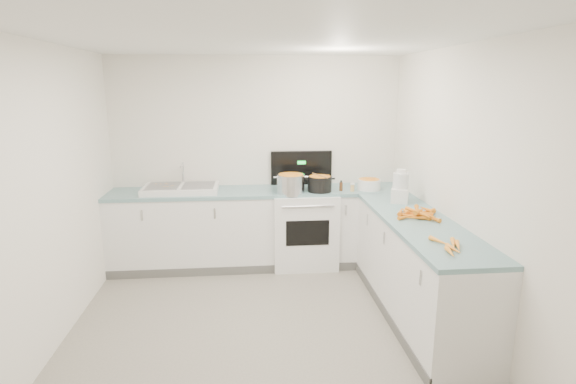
{
  "coord_description": "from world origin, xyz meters",
  "views": [
    {
      "loc": [
        -0.14,
        -3.51,
        2.15
      ],
      "look_at": [
        0.3,
        1.1,
        1.05
      ],
      "focal_mm": 28.0,
      "sensor_mm": 36.0,
      "label": 1
    }
  ],
  "objects": [
    {
      "name": "wall_right",
      "position": [
        1.75,
        0.0,
        1.25
      ],
      "size": [
        0.0,
        4.0,
        2.5
      ],
      "primitive_type": null,
      "rotation": [
        1.57,
        0.0,
        -1.57
      ],
      "color": "white",
      "rests_on": "ground"
    },
    {
      "name": "floor",
      "position": [
        0.0,
        0.0,
        0.0
      ],
      "size": [
        3.5,
        4.0,
        0.0
      ],
      "primitive_type": null,
      "color": "gray",
      "rests_on": "ground"
    },
    {
      "name": "peeled_carrots",
      "position": [
        1.4,
        -0.41,
        0.96
      ],
      "size": [
        0.2,
        0.42,
        0.04
      ],
      "color": "orange",
      "rests_on": "counter_right"
    },
    {
      "name": "counter_back",
      "position": [
        0.0,
        1.7,
        0.47
      ],
      "size": [
        3.5,
        0.62,
        0.94
      ],
      "color": "white",
      "rests_on": "ground"
    },
    {
      "name": "food_processor",
      "position": [
        1.49,
        0.99,
        1.09
      ],
      "size": [
        0.24,
        0.26,
        0.35
      ],
      "color": "white",
      "rests_on": "counter_right"
    },
    {
      "name": "extract_bottle",
      "position": [
        0.97,
        1.56,
        0.99
      ],
      "size": [
        0.04,
        0.04,
        0.1
      ],
      "primitive_type": "cylinder",
      "color": "#593319",
      "rests_on": "counter_back"
    },
    {
      "name": "ceiling",
      "position": [
        0.0,
        0.0,
        2.5
      ],
      "size": [
        3.5,
        4.0,
        0.0
      ],
      "primitive_type": null,
      "rotation": [
        3.14,
        0.0,
        0.0
      ],
      "color": "white",
      "rests_on": "ground"
    },
    {
      "name": "steel_pot",
      "position": [
        0.37,
        1.53,
        1.04
      ],
      "size": [
        0.4,
        0.4,
        0.23
      ],
      "primitive_type": "cylinder",
      "rotation": [
        0.0,
        0.0,
        0.31
      ],
      "color": "silver",
      "rests_on": "stove"
    },
    {
      "name": "sink",
      "position": [
        -0.9,
        1.7,
        0.98
      ],
      "size": [
        0.86,
        0.52,
        0.31
      ],
      "color": "white",
      "rests_on": "counter_back"
    },
    {
      "name": "black_pot",
      "position": [
        0.72,
        1.56,
        1.02
      ],
      "size": [
        0.31,
        0.31,
        0.2
      ],
      "primitive_type": "cylinder",
      "rotation": [
        0.0,
        0.0,
        -0.13
      ],
      "color": "black",
      "rests_on": "stove"
    },
    {
      "name": "wooden_spoon",
      "position": [
        0.72,
        1.56,
        1.13
      ],
      "size": [
        0.14,
        0.31,
        0.01
      ],
      "primitive_type": "cylinder",
      "rotation": [
        1.57,
        0.0,
        0.39
      ],
      "color": "#AD7A47",
      "rests_on": "black_pot"
    },
    {
      "name": "wall_left",
      "position": [
        -1.75,
        0.0,
        1.25
      ],
      "size": [
        0.0,
        4.0,
        2.5
      ],
      "primitive_type": null,
      "rotation": [
        1.57,
        0.0,
        1.57
      ],
      "color": "white",
      "rests_on": "ground"
    },
    {
      "name": "counter_right",
      "position": [
        1.45,
        0.3,
        0.47
      ],
      "size": [
        0.62,
        2.2,
        0.94
      ],
      "color": "white",
      "rests_on": "ground"
    },
    {
      "name": "spice_jar",
      "position": [
        1.1,
        1.53,
        0.98
      ],
      "size": [
        0.05,
        0.05,
        0.08
      ],
      "primitive_type": "cylinder",
      "color": "#E5B266",
      "rests_on": "counter_back"
    },
    {
      "name": "mixing_bowl",
      "position": [
        1.32,
        1.6,
        1.0
      ],
      "size": [
        0.35,
        0.35,
        0.13
      ],
      "primitive_type": "cylinder",
      "rotation": [
        0.0,
        0.0,
        -0.36
      ],
      "color": "white",
      "rests_on": "counter_back"
    },
    {
      "name": "wall_front",
      "position": [
        0.0,
        -2.0,
        1.25
      ],
      "size": [
        3.5,
        0.0,
        2.5
      ],
      "primitive_type": null,
      "rotation": [
        -1.57,
        0.0,
        0.0
      ],
      "color": "white",
      "rests_on": "ground"
    },
    {
      "name": "peelings",
      "position": [
        -1.08,
        1.74,
        1.02
      ],
      "size": [
        0.24,
        0.23,
        0.01
      ],
      "color": "tan",
      "rests_on": "sink"
    },
    {
      "name": "stove",
      "position": [
        0.55,
        1.69,
        0.47
      ],
      "size": [
        0.76,
        0.65,
        1.36
      ],
      "color": "white",
      "rests_on": "ground"
    },
    {
      "name": "carrot_pile",
      "position": [
        1.47,
        0.43,
        0.97
      ],
      "size": [
        0.44,
        0.39,
        0.09
      ],
      "color": "orange",
      "rests_on": "counter_right"
    },
    {
      "name": "wall_back",
      "position": [
        0.0,
        2.0,
        1.25
      ],
      "size": [
        3.5,
        0.0,
        2.5
      ],
      "primitive_type": null,
      "rotation": [
        1.57,
        0.0,
        0.0
      ],
      "color": "white",
      "rests_on": "ground"
    }
  ]
}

